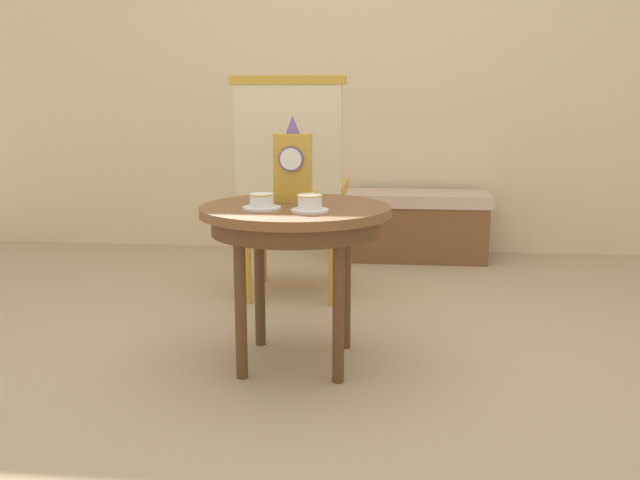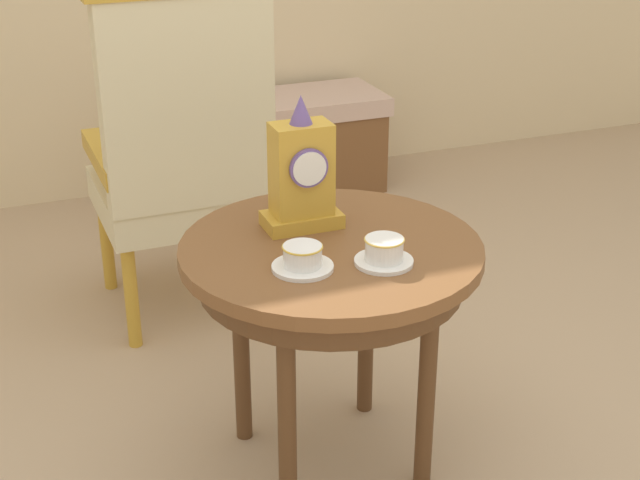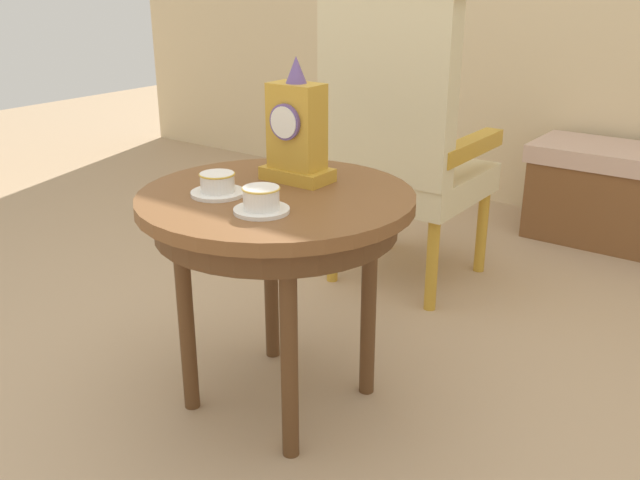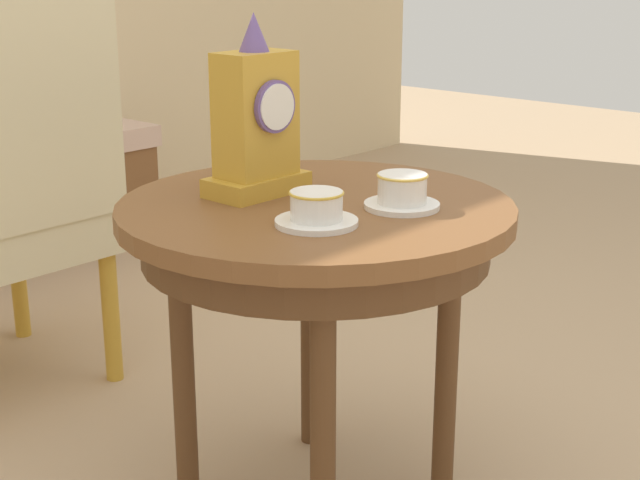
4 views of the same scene
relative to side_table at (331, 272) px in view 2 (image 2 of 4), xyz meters
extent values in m
plane|color=tan|center=(0.08, -0.05, -0.56)|extent=(10.00, 10.00, 0.00)
cylinder|color=brown|center=(0.00, 0.00, 0.06)|extent=(0.73, 0.73, 0.03)
cylinder|color=#56351C|center=(0.00, 0.00, 0.00)|extent=(0.64, 0.64, 0.07)
cylinder|color=#56351C|center=(0.18, 0.18, -0.26)|extent=(0.04, 0.04, 0.60)
cylinder|color=#56351C|center=(-0.18, 0.18, -0.26)|extent=(0.04, 0.04, 0.60)
cylinder|color=#56351C|center=(-0.18, -0.18, -0.26)|extent=(0.04, 0.04, 0.60)
cylinder|color=#56351C|center=(0.18, -0.18, -0.26)|extent=(0.04, 0.04, 0.60)
cylinder|color=white|center=(-0.11, -0.10, 0.08)|extent=(0.14, 0.14, 0.01)
cylinder|color=white|center=(-0.11, -0.10, 0.11)|extent=(0.09, 0.09, 0.05)
torus|color=gold|center=(-0.11, -0.10, 0.13)|extent=(0.09, 0.09, 0.00)
cylinder|color=white|center=(0.07, -0.14, 0.08)|extent=(0.14, 0.14, 0.01)
cylinder|color=white|center=(0.07, -0.14, 0.11)|extent=(0.09, 0.09, 0.05)
torus|color=gold|center=(0.07, -0.14, 0.13)|extent=(0.09, 0.09, 0.00)
cube|color=gold|center=(-0.03, 0.13, 0.09)|extent=(0.19, 0.11, 0.04)
cube|color=gold|center=(-0.03, 0.13, 0.23)|extent=(0.14, 0.09, 0.23)
cylinder|color=#664C8C|center=(-0.03, 0.07, 0.25)|extent=(0.10, 0.01, 0.10)
cylinder|color=white|center=(-0.03, 0.07, 0.25)|extent=(0.08, 0.00, 0.08)
cone|color=#664C8C|center=(-0.03, 0.13, 0.38)|extent=(0.06, 0.06, 0.07)
cube|color=beige|center=(-0.15, 1.00, -0.15)|extent=(0.52, 0.52, 0.11)
cube|color=beige|center=(-0.15, 0.78, 0.22)|extent=(0.52, 0.09, 0.64)
cube|color=gold|center=(0.08, 1.00, 0.01)|extent=(0.07, 0.47, 0.06)
cube|color=gold|center=(-0.38, 1.00, 0.01)|extent=(0.07, 0.47, 0.06)
cylinder|color=gold|center=(0.07, 1.22, -0.38)|extent=(0.04, 0.04, 0.35)
cylinder|color=gold|center=(-0.37, 1.22, -0.38)|extent=(0.04, 0.04, 0.35)
cylinder|color=gold|center=(0.07, 0.78, -0.38)|extent=(0.04, 0.04, 0.35)
cylinder|color=gold|center=(-0.37, 0.78, -0.38)|extent=(0.04, 0.04, 0.35)
cube|color=#CCA893|center=(0.51, 1.90, -0.16)|extent=(0.95, 0.40, 0.08)
cube|color=brown|center=(0.51, 1.90, -0.38)|extent=(0.91, 0.38, 0.36)
camera|label=1|loc=(0.37, -2.55, 0.47)|focal=38.42mm
camera|label=2|loc=(-0.76, -1.87, 1.00)|focal=52.25mm
camera|label=3|loc=(1.13, -1.35, 0.62)|focal=39.52mm
camera|label=4|loc=(-1.23, -1.12, 0.51)|focal=52.66mm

